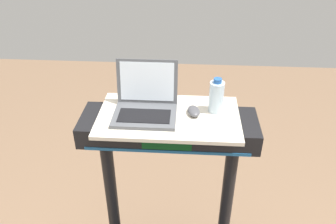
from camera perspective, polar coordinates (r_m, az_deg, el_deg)
name	(u,v)px	position (r m, az deg, el deg)	size (l,w,h in m)	color
desk_board	(169,117)	(1.75, 0.11, -0.80)	(0.71, 0.41, 0.02)	beige
laptop	(146,104)	(1.74, -3.70, 1.29)	(0.31, 0.27, 0.25)	#515459
computer_mouse	(194,111)	(1.75, 4.22, 0.15)	(0.06, 0.10, 0.03)	#4C4C51
water_bottle	(216,96)	(1.75, 7.92, 2.54)	(0.07, 0.07, 0.18)	silver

